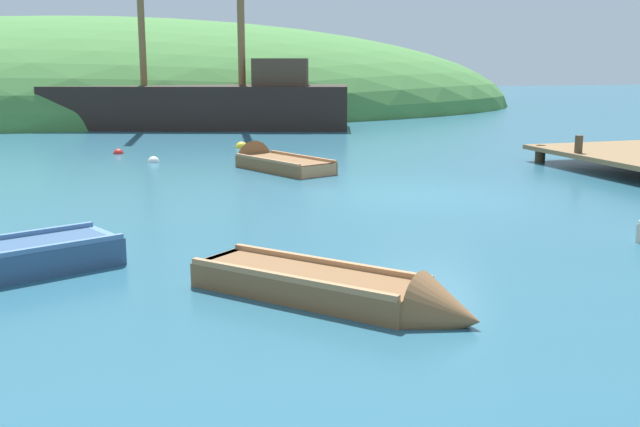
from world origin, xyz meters
The scene contains 8 objects.
ground_plane centered at (0.00, 0.00, 0.00)m, with size 120.00×120.00×0.00m, color #285B70.
shore_hill centered at (-5.75, 30.89, 0.00)m, with size 50.25×27.21×10.35m, color #477F3D.
sailing_ship centered at (-1.97, 17.53, 0.71)m, with size 14.84×7.13×13.46m.
rowboat_portside centered at (-2.12, 5.07, 0.09)m, with size 2.37×3.69×1.15m.
rowboat_far centered at (-3.97, -6.21, 0.10)m, with size 3.03×3.37×0.89m.
buoy_yellow centered at (-1.90, 9.85, 0.00)m, with size 0.41×0.41×0.41m, color yellow.
buoy_red centered at (-5.79, 9.43, 0.00)m, with size 0.31×0.31×0.31m, color red.
buoy_white centered at (-4.95, 7.16, 0.00)m, with size 0.33×0.33×0.33m, color white.
Camera 1 is at (-6.80, -14.12, 2.79)m, focal length 42.24 mm.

